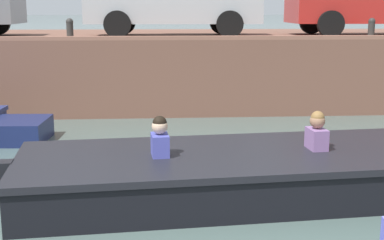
{
  "coord_description": "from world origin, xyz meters",
  "views": [
    {
      "loc": [
        -0.61,
        -2.02,
        2.28
      ],
      "look_at": [
        -0.26,
        3.18,
        1.19
      ],
      "focal_mm": 50.0,
      "sensor_mm": 36.0,
      "label": 1
    }
  ],
  "objects_px": {
    "mooring_bollard_east": "(371,28)",
    "mooring_bollard_mid": "(70,28)",
    "car_left_inner_silver": "(176,0)",
    "car_centre_red": "(373,0)",
    "motorboat_passing": "(272,172)"
  },
  "relations": [
    {
      "from": "motorboat_passing",
      "to": "car_centre_red",
      "type": "bearing_deg",
      "value": 59.79
    },
    {
      "from": "car_centre_red",
      "to": "motorboat_passing",
      "type": "bearing_deg",
      "value": -120.21
    },
    {
      "from": "motorboat_passing",
      "to": "car_centre_red",
      "type": "xyz_separation_m",
      "value": [
        3.79,
        6.51,
        2.21
      ]
    },
    {
      "from": "car_left_inner_silver",
      "to": "car_centre_red",
      "type": "height_order",
      "value": "same"
    },
    {
      "from": "motorboat_passing",
      "to": "mooring_bollard_east",
      "type": "relative_size",
      "value": 15.63
    },
    {
      "from": "car_left_inner_silver",
      "to": "car_centre_red",
      "type": "distance_m",
      "value": 4.74
    },
    {
      "from": "mooring_bollard_mid",
      "to": "motorboat_passing",
      "type": "bearing_deg",
      "value": -57.57
    },
    {
      "from": "car_centre_red",
      "to": "mooring_bollard_mid",
      "type": "relative_size",
      "value": 8.74
    },
    {
      "from": "car_left_inner_silver",
      "to": "car_centre_red",
      "type": "bearing_deg",
      "value": -0.02
    },
    {
      "from": "car_left_inner_silver",
      "to": "mooring_bollard_mid",
      "type": "relative_size",
      "value": 9.06
    },
    {
      "from": "mooring_bollard_east",
      "to": "mooring_bollard_mid",
      "type": "bearing_deg",
      "value": 180.0
    },
    {
      "from": "mooring_bollard_mid",
      "to": "mooring_bollard_east",
      "type": "xyz_separation_m",
      "value": [
        6.41,
        0.0,
        0.0
      ]
    },
    {
      "from": "motorboat_passing",
      "to": "mooring_bollard_east",
      "type": "bearing_deg",
      "value": 57.55
    },
    {
      "from": "car_left_inner_silver",
      "to": "motorboat_passing",
      "type": "bearing_deg",
      "value": -81.68
    },
    {
      "from": "mooring_bollard_east",
      "to": "motorboat_passing",
      "type": "bearing_deg",
      "value": -122.45
    }
  ]
}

